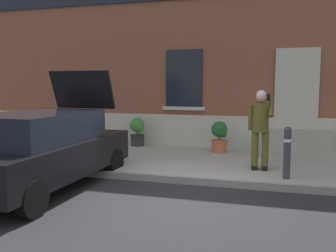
# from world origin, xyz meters

# --- Properties ---
(ground_plane) EXTENTS (80.00, 80.00, 0.00)m
(ground_plane) POSITION_xyz_m (0.00, 0.00, 0.00)
(ground_plane) COLOR #232326
(sidewalk) EXTENTS (24.00, 3.60, 0.15)m
(sidewalk) POSITION_xyz_m (0.00, 2.80, 0.07)
(sidewalk) COLOR #99968E
(sidewalk) RESTS_ON ground
(curb_edge) EXTENTS (24.00, 0.12, 0.15)m
(curb_edge) POSITION_xyz_m (0.00, 0.94, 0.07)
(curb_edge) COLOR gray
(curb_edge) RESTS_ON ground
(building_facade) EXTENTS (24.00, 1.52, 7.50)m
(building_facade) POSITION_xyz_m (0.01, 5.29, 3.73)
(building_facade) COLOR brown
(building_facade) RESTS_ON ground
(entrance_stoop) EXTENTS (1.82, 1.28, 0.64)m
(entrance_stoop) POSITION_xyz_m (2.40, 4.12, 0.39)
(entrance_stoop) COLOR #9E998E
(entrance_stoop) RESTS_ON sidewalk
(hatchback_car_black) EXTENTS (1.89, 4.11, 2.34)m
(hatchback_car_black) POSITION_xyz_m (-2.43, -0.16, 0.80)
(hatchback_car_black) COLOR black
(hatchback_car_black) RESTS_ON ground
(bollard_near_person) EXTENTS (0.15, 0.15, 1.04)m
(bollard_near_person) POSITION_xyz_m (2.08, 1.35, 0.71)
(bollard_near_person) COLOR #333338
(bollard_near_person) RESTS_ON sidewalk
(person_on_phone) EXTENTS (0.51, 0.47, 1.75)m
(person_on_phone) POSITION_xyz_m (1.54, 1.93, 1.15)
(person_on_phone) COLOR #514C1E
(person_on_phone) RESTS_ON sidewalk
(planter_olive) EXTENTS (0.44, 0.44, 0.86)m
(planter_olive) POSITION_xyz_m (-4.71, 4.24, 0.61)
(planter_olive) COLOR #606B38
(planter_olive) RESTS_ON sidewalk
(planter_charcoal) EXTENTS (0.44, 0.44, 0.86)m
(planter_charcoal) POSITION_xyz_m (-2.16, 4.20, 0.61)
(planter_charcoal) COLOR #2D2D30
(planter_charcoal) RESTS_ON sidewalk
(planter_terracotta) EXTENTS (0.44, 0.44, 0.86)m
(planter_terracotta) POSITION_xyz_m (0.40, 3.82, 0.61)
(planter_terracotta) COLOR #B25B38
(planter_terracotta) RESTS_ON sidewalk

